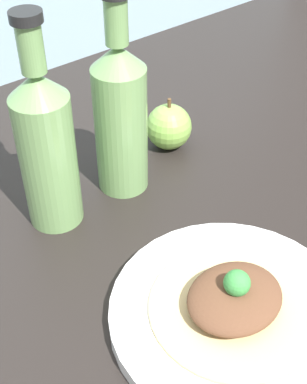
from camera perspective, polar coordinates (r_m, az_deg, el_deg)
name	(u,v)px	position (r cm, az deg, el deg)	size (l,w,h in cm)	color
ground_plane	(152,259)	(71.86, -0.12, -7.15)	(180.00, 110.00, 4.00)	black
plate	(233,312)	(62.83, 8.44, -12.60)	(28.14, 28.14, 2.36)	white
plated_food	(235,300)	(61.01, 8.65, -11.28)	(19.17, 19.17, 5.95)	#D6BC7F
cider_bottle_left	(46,146)	(68.74, -11.36, 4.79)	(7.39, 7.39, 29.27)	#729E5B
cider_bottle_right	(120,115)	(73.62, -3.54, 8.16)	(7.39, 7.39, 29.27)	#729E5B
apple	(169,127)	(86.10, 1.64, 6.98)	(7.36, 7.36, 8.77)	#84B74C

